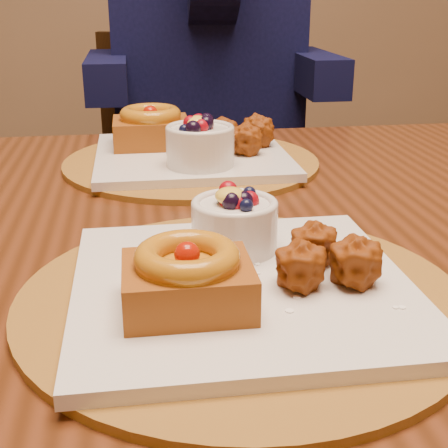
{
  "coord_description": "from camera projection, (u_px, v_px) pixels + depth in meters",
  "views": [
    {
      "loc": [
        -0.17,
        -0.73,
        1.01
      ],
      "look_at": [
        -0.1,
        -0.22,
        0.81
      ],
      "focal_mm": 50.0,
      "sensor_mm": 36.0,
      "label": 1
    }
  ],
  "objects": [
    {
      "name": "diner",
      "position": [
        206.0,
        9.0,
        1.46
      ],
      "size": [
        0.55,
        0.52,
        0.9
      ],
      "rotation": [
        0.0,
        0.0,
        -0.29
      ],
      "color": "black",
      "rests_on": "ground"
    },
    {
      "name": "place_setting_near",
      "position": [
        239.0,
        277.0,
        0.53
      ],
      "size": [
        0.38,
        0.38,
        0.08
      ],
      "color": "brown",
      "rests_on": "dining_table"
    },
    {
      "name": "chair_far",
      "position": [
        176.0,
        199.0,
        1.59
      ],
      "size": [
        0.53,
        0.53,
        0.9
      ],
      "rotation": [
        0.0,
        0.0,
        -0.27
      ],
      "color": "black",
      "rests_on": "ground"
    },
    {
      "name": "place_setting_far",
      "position": [
        189.0,
        148.0,
        0.92
      ],
      "size": [
        0.38,
        0.38,
        0.09
      ],
      "color": "brown",
      "rests_on": "dining_table"
    },
    {
      "name": "dining_table",
      "position": [
        210.0,
        273.0,
        0.76
      ],
      "size": [
        1.6,
        0.9,
        0.76
      ],
      "color": "#381A0A",
      "rests_on": "ground"
    }
  ]
}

